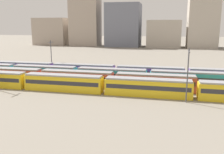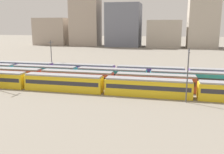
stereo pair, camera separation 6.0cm
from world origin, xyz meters
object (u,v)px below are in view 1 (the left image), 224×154
(catenary_pole_2, at_px, (188,73))
(catenary_pole_3, at_px, (51,55))
(train_track_1, at_px, (77,78))
(train_track_2, at_px, (148,77))
(train_track_3, at_px, (150,73))
(train_track_0, at_px, (195,90))

(catenary_pole_2, height_order, catenary_pole_3, catenary_pole_2)
(train_track_1, xyz_separation_m, catenary_pole_3, (-13.30, 13.35, 3.72))
(train_track_1, bearing_deg, train_track_2, 17.04)
(train_track_2, height_order, train_track_3, same)
(train_track_0, relative_size, catenary_pole_3, 11.09)
(catenary_pole_3, bearing_deg, catenary_pole_2, -28.95)
(train_track_1, relative_size, train_track_2, 0.50)
(train_track_1, height_order, catenary_pole_2, catenary_pole_2)
(catenary_pole_2, distance_m, catenary_pole_3, 44.05)
(train_track_0, bearing_deg, train_track_3, 123.12)
(catenary_pole_2, bearing_deg, train_track_0, 55.76)
(train_track_0, xyz_separation_m, train_track_2, (-10.17, 10.40, 0.00))
(train_track_1, distance_m, catenary_pole_2, 26.76)
(train_track_1, bearing_deg, catenary_pole_3, 134.90)
(train_track_1, height_order, train_track_3, same)
(train_track_1, xyz_separation_m, train_track_3, (16.96, 10.40, 0.00))
(catenary_pole_3, bearing_deg, train_track_1, -45.10)
(train_track_3, distance_m, catenary_pole_2, 20.52)
(train_track_1, relative_size, catenary_pole_3, 5.50)
(train_track_0, bearing_deg, train_track_2, 134.36)
(catenary_pole_3, bearing_deg, train_track_0, -24.64)
(train_track_0, distance_m, catenary_pole_2, 5.11)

